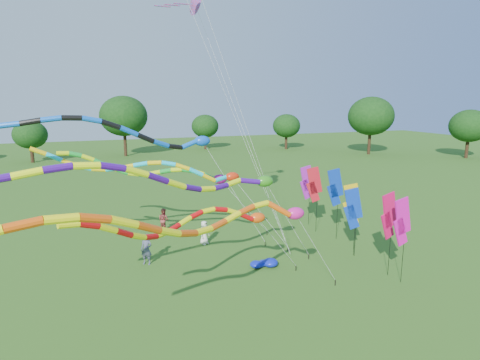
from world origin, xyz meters
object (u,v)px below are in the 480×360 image
object	(u,v)px
person_a	(204,233)
person_c	(164,220)
tube_kite_orange	(215,219)
tube_kite_red	(200,221)
person_b	(146,249)
blue_nylon_heap	(265,264)

from	to	relation	value
person_a	person_c	size ratio (longest dim) A/B	0.93
person_a	tube_kite_orange	bearing A→B (deg)	-141.02
person_a	tube_kite_red	bearing A→B (deg)	-144.10
person_b	tube_kite_red	bearing A→B (deg)	-46.59
blue_nylon_heap	person_c	xyz separation A→B (m)	(-4.08, 8.27, 0.59)
person_b	person_c	distance (m)	5.74
tube_kite_red	blue_nylon_heap	size ratio (longest dim) A/B	8.14
tube_kite_orange	person_b	size ratio (longest dim) A/B	7.67
tube_kite_orange	person_b	world-z (taller)	tube_kite_orange
person_c	tube_kite_orange	bearing A→B (deg)	143.65
person_b	tube_kite_orange	bearing A→B (deg)	-51.74
tube_kite_red	person_c	world-z (taller)	tube_kite_red
tube_kite_orange	person_c	xyz separation A→B (m)	(0.61, 14.45, -4.28)
tube_kite_orange	tube_kite_red	bearing A→B (deg)	63.21
tube_kite_orange	blue_nylon_heap	xyz separation A→B (m)	(4.69, 6.18, -4.86)
tube_kite_orange	person_b	bearing A→B (deg)	75.16
tube_kite_red	person_a	bearing A→B (deg)	50.21
tube_kite_orange	person_c	world-z (taller)	tube_kite_orange
tube_kite_orange	person_a	size ratio (longest dim) A/B	8.75
tube_kite_red	person_a	distance (m)	9.20
tube_kite_red	person_c	distance (m)	12.15
tube_kite_orange	person_a	bearing A→B (deg)	53.73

